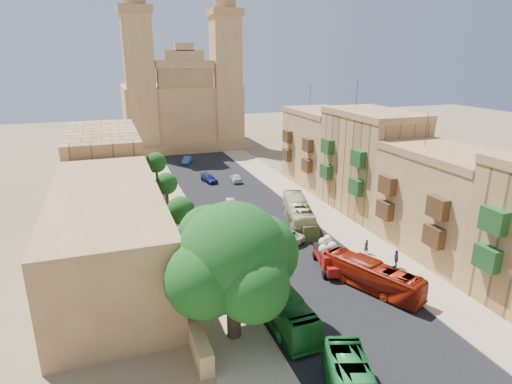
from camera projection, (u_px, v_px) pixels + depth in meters
ground at (369, 340)px, 32.40m from camera, size 260.00×260.00×0.00m
road_surface at (246, 211)px, 59.37m from camera, size 14.00×140.00×0.01m
sidewalk_east at (308, 204)px, 62.36m from camera, size 5.00×140.00×0.01m
sidewalk_west at (178, 219)px, 56.38m from camera, size 5.00×140.00×0.01m
kerb_east at (293, 205)px, 61.56m from camera, size 0.25×140.00×0.12m
kerb_west at (197, 217)px, 57.15m from camera, size 0.25×140.00×0.12m
townhouse_b at (443, 202)px, 45.60m from camera, size 9.00×14.00×14.90m
townhouse_c at (370, 162)px, 57.81m from camera, size 9.00×14.00×17.40m
townhouse_d at (321, 147)px, 70.62m from camera, size 9.00×14.00×15.90m
west_wall at (165, 247)px, 46.17m from camera, size 1.00×40.00×1.80m
west_building_low at (109, 232)px, 41.63m from camera, size 10.00×28.00×8.40m
west_building_mid at (105, 164)px, 64.77m from camera, size 10.00×22.00×10.00m
church at (182, 105)px, 100.19m from camera, size 28.00×22.50×36.30m
ficus_tree at (234, 261)px, 31.10m from camera, size 10.78×9.92×10.78m
street_tree_a at (203, 253)px, 39.00m from camera, size 3.32×3.32×5.11m
street_tree_b at (181, 210)px, 49.79m from camera, size 3.31×3.31×5.09m
street_tree_c at (166, 184)px, 60.62m from camera, size 3.18×3.18×4.90m
street_tree_d at (156, 163)px, 71.32m from camera, size 3.46×3.46×5.32m
red_truck at (329, 255)px, 43.08m from camera, size 3.32×5.84×3.24m
olive_pickup at (304, 227)px, 51.36m from camera, size 2.24×4.66×1.90m
bus_green_north at (278, 303)px, 34.63m from camera, size 2.87×10.74×2.97m
bus_red_east at (373, 276)px, 39.09m from camera, size 5.90×9.80×2.70m
bus_cream_east at (298, 212)px, 54.68m from camera, size 5.53×11.40×3.09m
car_blue_a at (244, 255)px, 44.62m from camera, size 3.09×4.42×1.40m
car_white_a at (230, 203)px, 60.88m from camera, size 2.09×3.60×1.12m
car_cream at (284, 235)px, 49.81m from camera, size 4.24×5.61×1.42m
car_dkblue at (209, 179)px, 72.83m from camera, size 2.61×4.54×1.24m
car_white_b at (236, 178)px, 73.10m from camera, size 1.87×4.07×1.35m
car_blue_b at (187, 160)px, 85.73m from camera, size 2.82×4.17×1.30m
pedestrian_a at (366, 246)px, 46.45m from camera, size 0.63×0.44×1.64m
pedestrian_c at (396, 259)px, 43.31m from camera, size 0.83×1.22×1.93m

